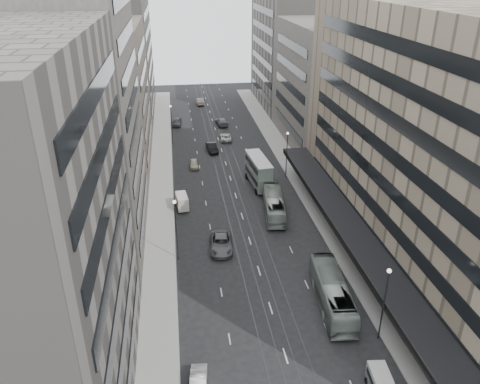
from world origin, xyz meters
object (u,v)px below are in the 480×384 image
bus_near (332,292)px  double_decker (259,171)px  panel_van (182,201)px  bus_far (274,205)px  sedan_2 (221,243)px  sedan_1 (198,384)px

bus_near → double_decker: bearing=-80.4°
panel_van → double_decker: bearing=20.9°
bus_near → panel_van: bearing=-53.2°
double_decker → bus_far: bearing=-92.3°
panel_van → sedan_2: panel_van is taller
bus_near → panel_van: (-15.34, 25.13, -0.43)m
bus_near → sedan_2: bus_near is taller
double_decker → sedan_1: (-12.77, -41.12, -1.99)m
double_decker → sedan_1: size_ratio=2.22×
sedan_2 → bus_far: bearing=48.9°
bus_far → double_decker: 10.39m
double_decker → panel_van: double_decker is taller
double_decker → sedan_2: 20.68m
sedan_2 → sedan_1: bearing=-96.4°
bus_near → bus_far: size_ratio=1.09×
bus_near → double_decker: 31.88m
double_decker → panel_van: (-13.01, -6.65, -1.43)m
bus_far → panel_van: bus_far is taller
bus_far → double_decker: size_ratio=1.19×
double_decker → sedan_2: size_ratio=1.50×
bus_far → sedan_1: size_ratio=2.65×
panel_van → sedan_1: panel_van is taller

